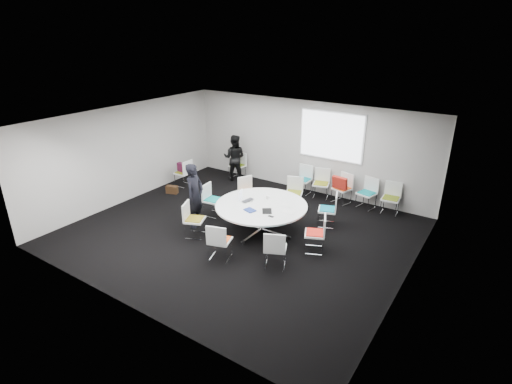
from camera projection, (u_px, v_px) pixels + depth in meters
The scene contains 31 objects.
room_shell at pixel (243, 181), 9.48m from camera, with size 8.08×7.08×2.88m.
conference_table at pixel (261, 211), 9.91m from camera, with size 2.28×2.28×0.73m.
projection_screen at pixel (331, 136), 11.62m from camera, with size 1.90×0.03×1.35m, color white.
chair_ring_a at pixel (315, 240), 9.12m from camera, with size 0.60×0.60×0.88m.
chair_ring_b at pixel (327, 216), 10.31m from camera, with size 0.58×0.59×0.88m.
chair_ring_c at pixel (294, 199), 11.33m from camera, with size 0.58×0.58×0.88m.
chair_ring_d at pixel (248, 198), 11.36m from camera, with size 0.60×0.61×0.88m.
chair_ring_e at pixel (213, 206), 10.88m from camera, with size 0.50×0.51×0.88m.
chair_ring_f at pixel (195, 226), 9.77m from camera, with size 0.59×0.60×0.88m.
chair_ring_g at pixel (220, 248), 8.81m from camera, with size 0.57×0.57×0.88m.
chair_ring_h at pixel (275, 255), 8.51m from camera, with size 0.61×0.60×0.88m.
chair_back_a at pixel (303, 185), 12.32m from camera, with size 0.46×0.45×0.88m.
chair_back_b at pixel (321, 189), 12.00m from camera, with size 0.57×0.56×0.88m.
chair_back_c at pixel (342, 194), 11.65m from camera, with size 0.57×0.56×0.88m.
chair_back_d at pixel (366, 199), 11.31m from camera, with size 0.55×0.54×0.88m.
chair_back_e at pixel (390, 204), 10.97m from camera, with size 0.49×0.48×0.88m.
chair_spare_left at pixel (184, 178), 12.91m from camera, with size 0.46×0.47×0.88m.
chair_person_back at pixel (238, 170), 13.57m from camera, with size 0.51×0.50×0.88m.
person_main at pixel (195, 195), 10.10m from camera, with size 0.61×0.40×1.68m, color black.
person_back at pixel (234, 158), 13.25m from camera, with size 0.75×0.59×1.55m, color black.
laptop at pixel (249, 201), 10.01m from camera, with size 0.34×0.22×0.03m, color #333338.
laptop_lid at pixel (241, 195), 10.09m from camera, with size 0.30×0.02×0.22m, color silver.
notebook_black at pixel (267, 211), 9.47m from camera, with size 0.22×0.30×0.02m, color black.
tablet_folio at pixel (250, 210), 9.51m from camera, with size 0.26×0.20×0.03m, color navy.
papers_right at pixel (287, 205), 9.80m from camera, with size 0.30×0.21×0.00m, color silver.
papers_front at pixel (288, 212), 9.45m from camera, with size 0.30×0.21×0.00m, color white.
cup at pixel (267, 197), 10.16m from camera, with size 0.08×0.08×0.09m, color white.
phone at pixel (271, 216), 9.22m from camera, with size 0.14×0.07×0.01m, color black.
maroon_bag at pixel (183, 168), 12.79m from camera, with size 0.40×0.14×0.28m, color #4D142F.
brown_bag at pixel (172, 190), 12.38m from camera, with size 0.36×0.16×0.24m, color #331F10.
red_jacket at pixel (340, 183), 11.32m from camera, with size 0.44×0.10×0.35m, color #AB1E15.
Camera 1 is at (5.25, -7.22, 4.77)m, focal length 28.00 mm.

